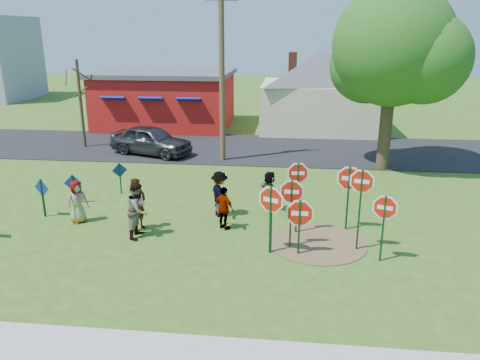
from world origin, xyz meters
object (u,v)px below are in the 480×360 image
object	(u,v)px
stop_sign_d	(349,183)
person_a	(77,202)
stop_sign_b	(298,180)
leafy_tree	(396,52)
stop_sign_a	(271,205)
stop_sign_c	(361,191)
utility_pole	(222,68)
suv	(151,140)
person_b	(138,204)

from	to	relation	value
stop_sign_d	person_a	world-z (taller)	stop_sign_d
stop_sign_b	stop_sign_d	size ratio (longest dim) A/B	1.08
stop_sign_b	leafy_tree	size ratio (longest dim) A/B	0.30
stop_sign_b	stop_sign_d	distance (m)	1.82
stop_sign_a	stop_sign_c	distance (m)	2.79
stop_sign_c	stop_sign_d	size ratio (longest dim) A/B	1.14
stop_sign_b	utility_pole	xyz separation A→B (m)	(-3.85, 9.05, 2.93)
stop_sign_b	stop_sign_c	xyz separation A→B (m)	(1.91, -1.10, 0.06)
stop_sign_a	stop_sign_b	size ratio (longest dim) A/B	0.89
person_a	leafy_tree	distance (m)	15.55
stop_sign_d	leafy_tree	distance (m)	9.17
stop_sign_b	suv	size ratio (longest dim) A/B	0.56
stop_sign_d	utility_pole	bearing A→B (deg)	134.76
person_a	utility_pole	size ratio (longest dim) A/B	0.17
stop_sign_d	utility_pole	world-z (taller)	utility_pole
stop_sign_d	suv	xyz separation A→B (m)	(-9.72, 9.29, -0.86)
stop_sign_a	person_a	bearing A→B (deg)	-168.38
stop_sign_c	stop_sign_a	bearing A→B (deg)	-155.81
person_b	utility_pole	xyz separation A→B (m)	(1.57, 9.35, 3.91)
stop_sign_a	stop_sign_c	xyz separation A→B (m)	(2.72, 0.50, 0.38)
stop_sign_b	person_b	size ratio (longest dim) A/B	1.41
utility_pole	leafy_tree	distance (m)	8.38
person_a	utility_pole	distance (m)	10.60
stop_sign_c	stop_sign_d	xyz separation A→B (m)	(-0.17, 1.60, -0.26)
person_a	suv	world-z (taller)	suv
stop_sign_b	stop_sign_d	world-z (taller)	stop_sign_b
utility_pole	person_a	bearing A→B (deg)	-113.83
suv	utility_pole	size ratio (longest dim) A/B	0.51
stop_sign_b	utility_pole	distance (m)	10.27
stop_sign_d	stop_sign_c	bearing A→B (deg)	-72.34
stop_sign_c	person_a	distance (m)	9.86
stop_sign_b	person_b	bearing A→B (deg)	176.69
person_b	utility_pole	bearing A→B (deg)	7.90
suv	utility_pole	distance (m)	5.79
person_b	person_a	bearing A→B (deg)	98.04
stop_sign_b	person_a	world-z (taller)	stop_sign_b
stop_sign_b	person_a	distance (m)	7.89
stop_sign_c	suv	distance (m)	14.75
person_a	leafy_tree	world-z (taller)	leafy_tree
stop_sign_d	utility_pole	distance (m)	10.69
stop_sign_c	suv	xyz separation A→B (m)	(-9.89, 10.89, -1.12)
stop_sign_a	leafy_tree	bearing A→B (deg)	87.23
person_b	leafy_tree	distance (m)	13.93
suv	utility_pole	world-z (taller)	utility_pole
person_b	suv	xyz separation A→B (m)	(-2.56, 10.09, -0.09)
stop_sign_c	stop_sign_d	world-z (taller)	stop_sign_c
utility_pole	suv	bearing A→B (deg)	169.90
stop_sign_c	person_a	world-z (taller)	stop_sign_c
stop_sign_a	stop_sign_b	xyz separation A→B (m)	(0.81, 1.60, 0.33)
person_b	leafy_tree	world-z (taller)	leafy_tree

